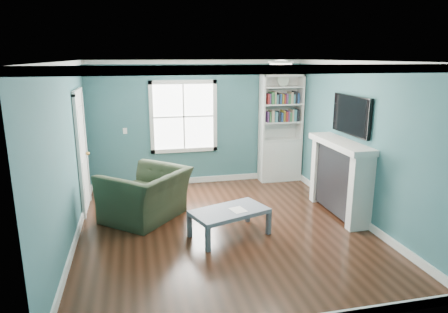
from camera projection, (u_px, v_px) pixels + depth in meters
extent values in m
plane|color=black|center=(224.00, 229.00, 6.35)|extent=(5.00, 5.00, 0.00)
plane|color=#336569|center=(198.00, 123.00, 8.39)|extent=(4.50, 0.00, 4.50)
plane|color=#336569|center=(284.00, 210.00, 3.66)|extent=(4.50, 0.00, 4.50)
plane|color=#336569|center=(67.00, 158.00, 5.55)|extent=(0.00, 5.00, 5.00)
plane|color=#336569|center=(358.00, 143.00, 6.51)|extent=(0.00, 5.00, 5.00)
plane|color=white|center=(224.00, 61.00, 5.71)|extent=(5.00, 5.00, 0.00)
cube|color=white|center=(199.00, 180.00, 8.68)|extent=(4.50, 0.03, 0.12)
cube|color=white|center=(76.00, 239.00, 5.85)|extent=(0.03, 5.00, 0.12)
cube|color=white|center=(352.00, 214.00, 6.81)|extent=(0.03, 5.00, 0.12)
cube|color=white|center=(197.00, 62.00, 8.07)|extent=(4.50, 0.04, 0.08)
cube|color=white|center=(289.00, 69.00, 3.37)|extent=(4.50, 0.04, 0.08)
cube|color=white|center=(59.00, 65.00, 5.24)|extent=(0.04, 5.00, 0.08)
cube|color=white|center=(364.00, 63.00, 6.20)|extent=(0.04, 5.00, 0.08)
cube|color=white|center=(184.00, 117.00, 8.29)|extent=(1.24, 0.01, 1.34)
cube|color=white|center=(152.00, 118.00, 8.13)|extent=(0.08, 0.06, 1.50)
cube|color=white|center=(215.00, 116.00, 8.41)|extent=(0.08, 0.06, 1.50)
cube|color=white|center=(185.00, 150.00, 8.45)|extent=(1.40, 0.06, 0.08)
cube|color=white|center=(183.00, 82.00, 8.10)|extent=(1.40, 0.06, 0.08)
cube|color=white|center=(184.00, 117.00, 8.27)|extent=(1.24, 0.03, 0.03)
cube|color=white|center=(184.00, 117.00, 8.27)|extent=(0.03, 0.03, 1.34)
cube|color=silver|center=(279.00, 160.00, 8.78)|extent=(0.90, 0.35, 0.90)
cube|color=silver|center=(262.00, 108.00, 8.41)|extent=(0.04, 0.35, 1.40)
cube|color=silver|center=(300.00, 107.00, 8.60)|extent=(0.04, 0.35, 1.40)
cube|color=silver|center=(279.00, 107.00, 8.66)|extent=(0.90, 0.02, 1.40)
cube|color=silver|center=(282.00, 75.00, 8.34)|extent=(0.90, 0.35, 0.04)
cube|color=silver|center=(280.00, 139.00, 8.67)|extent=(0.84, 0.33, 0.03)
cube|color=silver|center=(281.00, 122.00, 8.58)|extent=(0.84, 0.33, 0.03)
cube|color=silver|center=(281.00, 104.00, 8.48)|extent=(0.84, 0.33, 0.03)
cube|color=silver|center=(282.00, 87.00, 8.40)|extent=(0.84, 0.33, 0.03)
cube|color=#593366|center=(281.00, 116.00, 8.53)|extent=(0.70, 0.25, 0.22)
cube|color=#33723F|center=(282.00, 98.00, 8.43)|extent=(0.70, 0.25, 0.22)
cylinder|color=beige|center=(283.00, 80.00, 8.31)|extent=(0.26, 0.06, 0.26)
cube|color=black|center=(340.00, 181.00, 6.83)|extent=(0.30, 1.20, 1.10)
cube|color=black|center=(338.00, 192.00, 6.88)|extent=(0.22, 0.65, 0.70)
cube|color=silver|center=(361.00, 193.00, 6.20)|extent=(0.36, 0.16, 1.20)
cube|color=silver|center=(322.00, 170.00, 7.46)|extent=(0.36, 0.16, 1.20)
cube|color=silver|center=(341.00, 144.00, 6.67)|extent=(0.44, 1.58, 0.10)
cube|color=black|center=(351.00, 115.00, 6.58)|extent=(0.06, 1.10, 0.65)
cube|color=silver|center=(82.00, 153.00, 6.94)|extent=(0.04, 0.80, 2.05)
cube|color=white|center=(79.00, 160.00, 6.52)|extent=(0.05, 0.08, 2.13)
cube|color=white|center=(85.00, 148.00, 7.37)|extent=(0.05, 0.08, 2.13)
cube|color=white|center=(77.00, 92.00, 6.69)|extent=(0.05, 0.98, 0.08)
sphere|color=#BF8C3F|center=(88.00, 153.00, 7.26)|extent=(0.07, 0.07, 0.07)
ellipsoid|color=white|center=(281.00, 65.00, 6.01)|extent=(0.34, 0.34, 0.15)
cylinder|color=white|center=(281.00, 62.00, 6.00)|extent=(0.38, 0.38, 0.03)
cube|color=white|center=(125.00, 131.00, 8.08)|extent=(0.08, 0.01, 0.12)
imported|color=#232C1C|center=(145.00, 187.00, 6.64)|extent=(1.47, 1.52, 1.12)
cube|color=#545965|center=(208.00, 240.00, 5.58)|extent=(0.08, 0.08, 0.35)
cube|color=#545965|center=(269.00, 223.00, 6.13)|extent=(0.08, 0.08, 0.35)
cube|color=#545965|center=(190.00, 226.00, 6.04)|extent=(0.08, 0.08, 0.35)
cube|color=#545965|center=(248.00, 211.00, 6.59)|extent=(0.08, 0.08, 0.35)
cube|color=slate|center=(229.00, 212.00, 6.04)|extent=(1.28, 0.96, 0.06)
cube|color=white|center=(238.00, 210.00, 6.02)|extent=(0.26, 0.30, 0.00)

